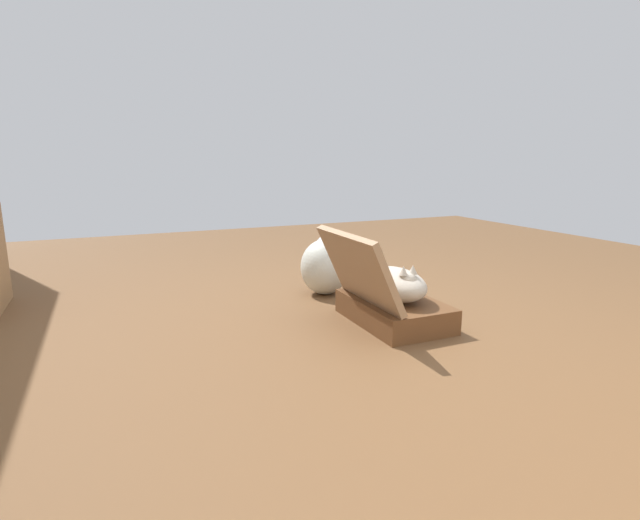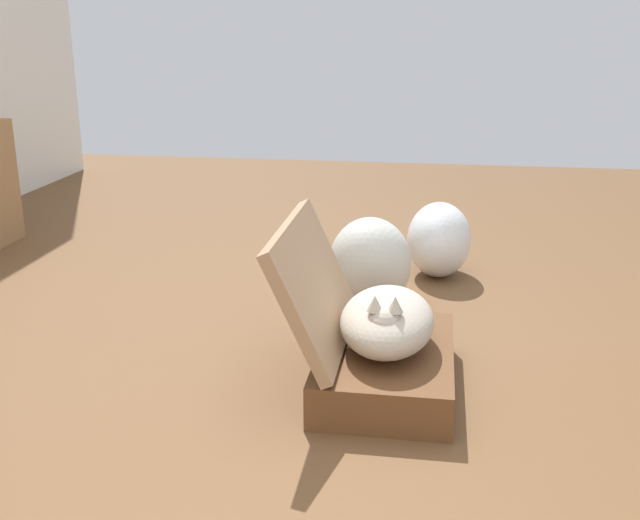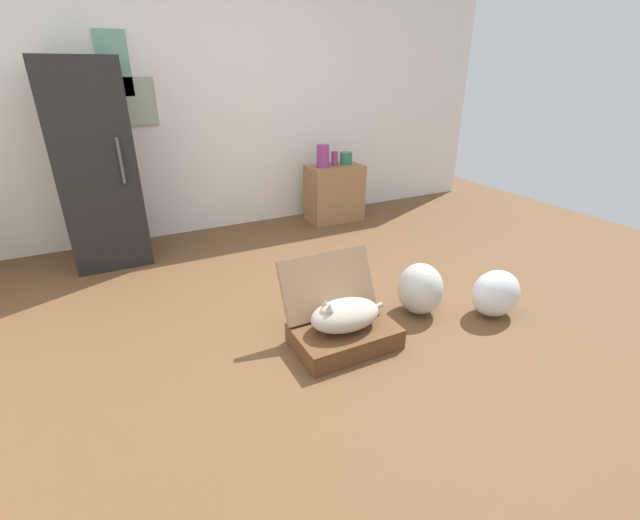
{
  "view_description": "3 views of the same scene",
  "coord_description": "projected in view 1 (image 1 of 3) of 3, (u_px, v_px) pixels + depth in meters",
  "views": [
    {
      "loc": [
        -2.1,
        1.07,
        0.87
      ],
      "look_at": [
        -0.1,
        0.19,
        0.41
      ],
      "focal_mm": 27.11,
      "sensor_mm": 36.0,
      "label": 1
    },
    {
      "loc": [
        -2.1,
        -0.42,
        1.08
      ],
      "look_at": [
        0.29,
        -0.05,
        0.31
      ],
      "focal_mm": 42.7,
      "sensor_mm": 36.0,
      "label": 2
    },
    {
      "loc": [
        -1.11,
        -2.19,
        1.56
      ],
      "look_at": [
        0.03,
        0.05,
        0.43
      ],
      "focal_mm": 24.07,
      "sensor_mm": 36.0,
      "label": 3
    }
  ],
  "objects": [
    {
      "name": "ground_plane",
      "position": [
        347.0,
        331.0,
        2.49
      ],
      "size": [
        7.68,
        7.68,
        0.0
      ],
      "primitive_type": "plane",
      "color": "brown",
      "rests_on": "ground"
    },
    {
      "name": "suitcase_base",
      "position": [
        394.0,
        311.0,
        2.61
      ],
      "size": [
        0.62,
        0.4,
        0.13
      ],
      "primitive_type": "cube",
      "color": "brown",
      "rests_on": "ground"
    },
    {
      "name": "suitcase_lid",
      "position": [
        358.0,
        268.0,
        2.47
      ],
      "size": [
        0.62,
        0.2,
        0.38
      ],
      "primitive_type": "cube",
      "rotation": [
        1.14,
        0.0,
        0.0
      ],
      "color": "#9B7756",
      "rests_on": "suitcase_base"
    },
    {
      "name": "cat",
      "position": [
        395.0,
        284.0,
        2.57
      ],
      "size": [
        0.52,
        0.28,
        0.21
      ],
      "color": "#B2A899",
      "rests_on": "suitcase_base"
    },
    {
      "name": "plastic_bag_white",
      "position": [
        325.0,
        267.0,
        3.13
      ],
      "size": [
        0.31,
        0.32,
        0.36
      ],
      "primitive_type": "ellipsoid",
      "color": "silver",
      "rests_on": "ground"
    },
    {
      "name": "plastic_bag_clear",
      "position": [
        332.0,
        254.0,
        3.63
      ],
      "size": [
        0.35,
        0.27,
        0.33
      ],
      "primitive_type": "ellipsoid",
      "color": "silver",
      "rests_on": "ground"
    }
  ]
}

